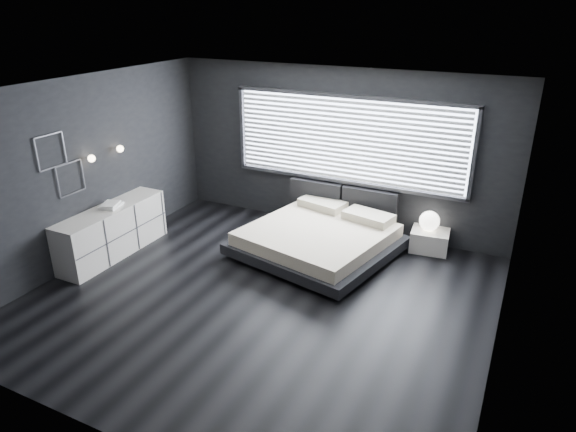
% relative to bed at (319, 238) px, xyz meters
% --- Properties ---
extents(room, '(6.04, 6.00, 2.80)m').
position_rel_bed_xyz_m(room, '(-0.18, -1.59, 1.13)').
color(room, black).
rests_on(room, ground).
extents(window, '(4.14, 0.09, 1.52)m').
position_rel_bed_xyz_m(window, '(0.02, 1.10, 1.34)').
color(window, white).
rests_on(window, ground).
extents(headboard, '(1.96, 0.16, 0.52)m').
position_rel_bed_xyz_m(headboard, '(-0.01, 1.05, 0.30)').
color(headboard, black).
rests_on(headboard, ground).
extents(sconce_near, '(0.18, 0.11, 0.11)m').
position_rel_bed_xyz_m(sconce_near, '(-3.07, -1.54, 1.33)').
color(sconce_near, silver).
rests_on(sconce_near, ground).
extents(sconce_far, '(0.18, 0.11, 0.11)m').
position_rel_bed_xyz_m(sconce_far, '(-3.07, -0.94, 1.33)').
color(sconce_far, silver).
rests_on(sconce_far, ground).
extents(wall_art_upper, '(0.01, 0.48, 0.48)m').
position_rel_bed_xyz_m(wall_art_upper, '(-3.16, -2.14, 1.58)').
color(wall_art_upper, '#47474C').
rests_on(wall_art_upper, ground).
extents(wall_art_lower, '(0.01, 0.48, 0.48)m').
position_rel_bed_xyz_m(wall_art_lower, '(-3.16, -1.89, 1.11)').
color(wall_art_lower, '#47474C').
rests_on(wall_art_lower, ground).
extents(bed, '(2.64, 2.56, 0.58)m').
position_rel_bed_xyz_m(bed, '(0.00, 0.00, 0.00)').
color(bed, black).
rests_on(bed, ground).
extents(nightstand, '(0.64, 0.55, 0.35)m').
position_rel_bed_xyz_m(nightstand, '(1.58, 0.91, -0.10)').
color(nightstand, white).
rests_on(nightstand, ground).
extents(orb_lamp, '(0.32, 0.32, 0.32)m').
position_rel_bed_xyz_m(orb_lamp, '(1.54, 0.91, 0.24)').
color(orb_lamp, white).
rests_on(orb_lamp, nightstand).
extents(dresser, '(0.57, 1.99, 0.79)m').
position_rel_bed_xyz_m(dresser, '(-2.96, -1.46, 0.13)').
color(dresser, white).
rests_on(dresser, ground).
extents(book_stack, '(0.34, 0.40, 0.07)m').
position_rel_bed_xyz_m(book_stack, '(-2.94, -1.42, 0.56)').
color(book_stack, white).
rests_on(book_stack, dresser).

